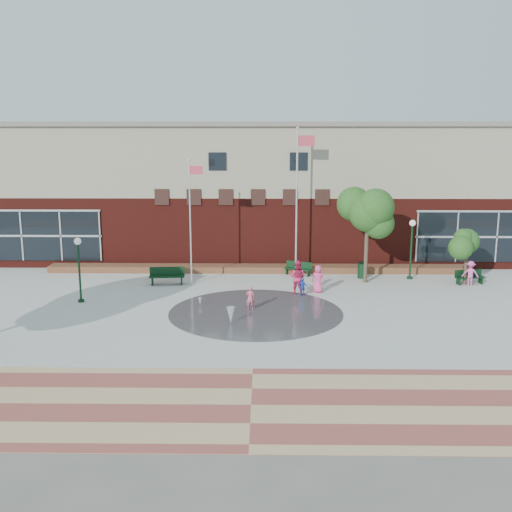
{
  "coord_description": "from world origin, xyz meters",
  "views": [
    {
      "loc": [
        0.41,
        -24.74,
        8.56
      ],
      "look_at": [
        0.0,
        4.0,
        2.6
      ],
      "focal_mm": 42.0,
      "sensor_mm": 36.0,
      "label": 1
    }
  ],
  "objects_px": {
    "flagpole_right": "(298,194)",
    "child_splash": "(250,298)",
    "trash_can": "(362,270)",
    "flagpole_left": "(191,216)",
    "bench_left": "(167,279)"
  },
  "relations": [
    {
      "from": "trash_can",
      "to": "child_splash",
      "type": "relative_size",
      "value": 0.8
    },
    {
      "from": "flagpole_left",
      "to": "flagpole_right",
      "type": "distance_m",
      "value": 6.67
    },
    {
      "from": "child_splash",
      "to": "flagpole_right",
      "type": "bearing_deg",
      "value": -109.06
    },
    {
      "from": "bench_left",
      "to": "flagpole_right",
      "type": "bearing_deg",
      "value": 14.65
    },
    {
      "from": "trash_can",
      "to": "child_splash",
      "type": "distance_m",
      "value": 9.25
    },
    {
      "from": "trash_can",
      "to": "flagpole_left",
      "type": "bearing_deg",
      "value": -170.74
    },
    {
      "from": "flagpole_left",
      "to": "child_splash",
      "type": "relative_size",
      "value": 5.97
    },
    {
      "from": "flagpole_left",
      "to": "flagpole_right",
      "type": "relative_size",
      "value": 0.8
    },
    {
      "from": "flagpole_left",
      "to": "child_splash",
      "type": "distance_m",
      "value": 6.9
    },
    {
      "from": "flagpole_right",
      "to": "trash_can",
      "type": "distance_m",
      "value": 5.98
    },
    {
      "from": "bench_left",
      "to": "trash_can",
      "type": "height_order",
      "value": "bench_left"
    },
    {
      "from": "flagpole_right",
      "to": "child_splash",
      "type": "relative_size",
      "value": 7.43
    },
    {
      "from": "child_splash",
      "to": "flagpole_left",
      "type": "bearing_deg",
      "value": -54.56
    },
    {
      "from": "flagpole_right",
      "to": "bench_left",
      "type": "distance_m",
      "value": 9.23
    },
    {
      "from": "bench_left",
      "to": "trash_can",
      "type": "bearing_deg",
      "value": 4.13
    }
  ]
}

